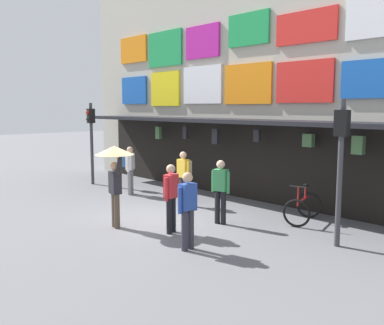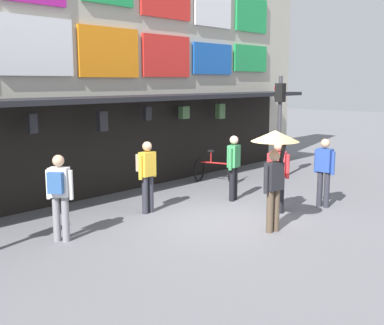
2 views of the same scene
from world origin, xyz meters
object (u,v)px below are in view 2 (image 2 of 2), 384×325
at_px(pedestrian_in_white, 278,173).
at_px(pedestrian_in_red, 59,191).
at_px(pedestrian_in_black, 147,171).
at_px(bicycle_parked, 216,170).
at_px(pedestrian_with_umbrella, 275,152).
at_px(pedestrian_in_yellow, 324,169).
at_px(traffic_light_far, 280,111).
at_px(pedestrian_in_purple, 234,164).

bearing_deg(pedestrian_in_white, pedestrian_in_red, 156.99).
bearing_deg(pedestrian_in_red, pedestrian_in_black, 6.85).
distance_m(bicycle_parked, pedestrian_with_umbrella, 5.05).
height_order(pedestrian_in_yellow, pedestrian_in_white, same).
height_order(traffic_light_far, pedestrian_in_black, traffic_light_far).
relative_size(bicycle_parked, pedestrian_in_purple, 0.78).
bearing_deg(pedestrian_in_yellow, traffic_light_far, 51.61).
bearing_deg(pedestrian_in_yellow, pedestrian_in_white, 155.49).
bearing_deg(bicycle_parked, pedestrian_in_white, -117.03).
xyz_separation_m(pedestrian_in_black, pedestrian_in_purple, (2.30, -0.77, -0.04)).
bearing_deg(pedestrian_with_umbrella, traffic_light_far, 31.27).
bearing_deg(bicycle_parked, pedestrian_with_umbrella, -126.86).
distance_m(traffic_light_far, bicycle_parked, 2.65).
bearing_deg(pedestrian_in_black, pedestrian_in_white, -47.47).
bearing_deg(traffic_light_far, pedestrian_in_purple, -169.32).
relative_size(pedestrian_in_purple, pedestrian_in_white, 1.00).
relative_size(pedestrian_in_black, pedestrian_in_red, 1.00).
xyz_separation_m(traffic_light_far, pedestrian_with_umbrella, (-4.56, -2.77, -0.50)).
bearing_deg(traffic_light_far, pedestrian_in_white, -147.92).
relative_size(traffic_light_far, pedestrian_in_purple, 1.90).
distance_m(traffic_light_far, pedestrian_in_red, 7.89).
xyz_separation_m(traffic_light_far, pedestrian_in_yellow, (-2.05, -2.58, -1.19)).
relative_size(traffic_light_far, bicycle_parked, 2.43).
distance_m(pedestrian_in_yellow, pedestrian_in_purple, 2.23).
height_order(bicycle_parked, pedestrian_in_yellow, pedestrian_in_yellow).
relative_size(bicycle_parked, pedestrian_with_umbrella, 0.63).
height_order(bicycle_parked, pedestrian_in_purple, pedestrian_in_purple).
distance_m(traffic_light_far, pedestrian_with_umbrella, 5.36).
bearing_deg(pedestrian_in_white, pedestrian_in_yellow, -24.51).
bearing_deg(pedestrian_with_umbrella, pedestrian_in_red, 140.60).
bearing_deg(pedestrian_in_black, bicycle_parked, 14.44).
bearing_deg(pedestrian_in_red, pedestrian_in_purple, -5.53).
distance_m(pedestrian_in_purple, pedestrian_in_white, 1.49).
relative_size(traffic_light_far, pedestrian_in_red, 1.90).
relative_size(bicycle_parked, pedestrian_in_white, 0.78).
bearing_deg(pedestrian_in_black, pedestrian_in_purple, -18.45).
relative_size(pedestrian_in_black, pedestrian_in_yellow, 1.00).
bearing_deg(bicycle_parked, pedestrian_in_black, -165.56).
bearing_deg(pedestrian_in_purple, pedestrian_in_white, -99.47).
xyz_separation_m(pedestrian_with_umbrella, pedestrian_in_white, (1.31, 0.73, -0.69)).
xyz_separation_m(pedestrian_in_purple, pedestrian_in_red, (-4.80, 0.47, 0.04)).
xyz_separation_m(pedestrian_in_yellow, pedestrian_in_purple, (-0.96, 2.02, 0.00)).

